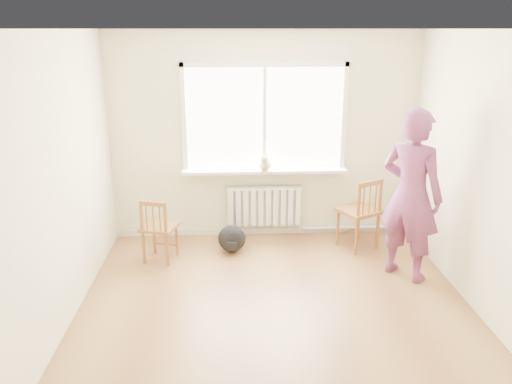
{
  "coord_description": "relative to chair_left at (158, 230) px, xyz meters",
  "views": [
    {
      "loc": [
        -0.41,
        -4.14,
        2.7
      ],
      "look_at": [
        -0.16,
        1.2,
        0.95
      ],
      "focal_mm": 35.0,
      "sensor_mm": 36.0,
      "label": 1
    }
  ],
  "objects": [
    {
      "name": "floor",
      "position": [
        1.32,
        -1.45,
        -0.4
      ],
      "size": [
        4.5,
        4.5,
        0.0
      ],
      "primitive_type": "plane",
      "color": "olive",
      "rests_on": "ground"
    },
    {
      "name": "ceiling",
      "position": [
        1.32,
        -1.45,
        2.3
      ],
      "size": [
        4.5,
        4.5,
        0.0
      ],
      "primitive_type": "plane",
      "rotation": [
        3.14,
        0.0,
        0.0
      ],
      "color": "white",
      "rests_on": "back_wall"
    },
    {
      "name": "back_wall",
      "position": [
        1.32,
        0.8,
        0.95
      ],
      "size": [
        4.0,
        0.01,
        2.7
      ],
      "primitive_type": "cube",
      "color": "beige",
      "rests_on": "ground"
    },
    {
      "name": "window",
      "position": [
        1.32,
        0.78,
        1.26
      ],
      "size": [
        2.12,
        0.05,
        1.42
      ],
      "color": "white",
      "rests_on": "back_wall"
    },
    {
      "name": "windowsill",
      "position": [
        1.32,
        0.69,
        0.53
      ],
      "size": [
        2.15,
        0.22,
        0.04
      ],
      "primitive_type": "cube",
      "color": "white",
      "rests_on": "back_wall"
    },
    {
      "name": "radiator",
      "position": [
        1.32,
        0.71,
        0.04
      ],
      "size": [
        1.0,
        0.12,
        0.55
      ],
      "color": "white",
      "rests_on": "back_wall"
    },
    {
      "name": "heating_pipe",
      "position": [
        2.57,
        0.74,
        -0.32
      ],
      "size": [
        1.4,
        0.04,
        0.04
      ],
      "primitive_type": "cylinder",
      "rotation": [
        0.0,
        1.57,
        0.0
      ],
      "color": "silver",
      "rests_on": "back_wall"
    },
    {
      "name": "baseboard",
      "position": [
        1.32,
        0.79,
        -0.36
      ],
      "size": [
        4.0,
        0.03,
        0.08
      ],
      "primitive_type": "cube",
      "color": "beige",
      "rests_on": "ground"
    },
    {
      "name": "chair_left",
      "position": [
        0.0,
        0.0,
        0.0
      ],
      "size": [
        0.49,
        0.47,
        0.8
      ],
      "rotation": [
        0.0,
        0.0,
        2.86
      ],
      "color": "brown",
      "rests_on": "floor"
    },
    {
      "name": "chair_right",
      "position": [
        2.53,
        0.25,
        0.07
      ],
      "size": [
        0.62,
        0.61,
        0.94
      ],
      "rotation": [
        0.0,
        0.0,
        3.64
      ],
      "color": "brown",
      "rests_on": "floor"
    },
    {
      "name": "person",
      "position": [
        2.85,
        -0.51,
        0.56
      ],
      "size": [
        0.82,
        0.83,
        1.93
      ],
      "primitive_type": "imported",
      "rotation": [
        0.0,
        0.0,
        2.33
      ],
      "color": "#CF4563",
      "rests_on": "floor"
    },
    {
      "name": "cat",
      "position": [
        1.32,
        0.61,
        0.65
      ],
      "size": [
        0.19,
        0.38,
        0.25
      ],
      "rotation": [
        0.0,
        0.0,
        -0.1
      ],
      "color": "beige",
      "rests_on": "windowsill"
    },
    {
      "name": "backpack",
      "position": [
        0.88,
        0.23,
        -0.23
      ],
      "size": [
        0.41,
        0.36,
        0.35
      ],
      "primitive_type": "ellipsoid",
      "rotation": [
        0.0,
        0.0,
        0.31
      ],
      "color": "black",
      "rests_on": "floor"
    }
  ]
}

